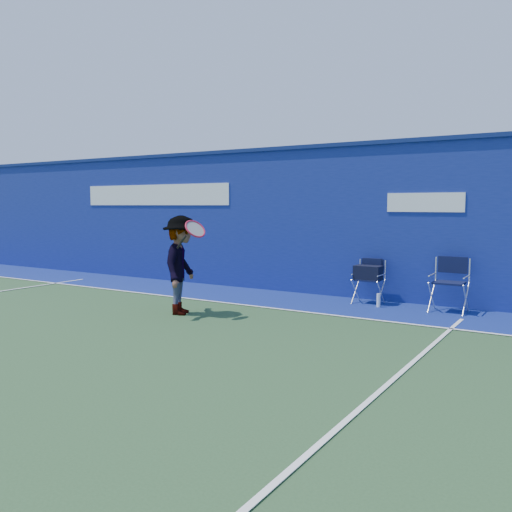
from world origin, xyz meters
The scene contains 8 objects.
ground centered at (0.00, 0.00, 0.00)m, with size 80.00×80.00×0.00m, color #294826.
stadium_wall centered at (0.00, 5.20, 1.55)m, with size 24.00×0.50×3.08m.
out_of_bounds_strip centered at (0.00, 4.10, 0.00)m, with size 24.00×1.80×0.01m, color navy.
court_lines centered at (0.00, 0.60, 0.01)m, with size 24.00×12.00×0.01m.
directors_chair_left centered at (2.69, 4.60, 0.36)m, with size 0.50×0.46×0.84m.
directors_chair_right centered at (4.17, 4.53, 0.30)m, with size 0.57×0.51×0.95m.
water_bottle centered at (2.99, 4.33, 0.13)m, with size 0.07×0.07×0.25m, color white.
tennis_player centered at (0.33, 1.99, 0.84)m, with size 1.08×1.24×1.68m.
Camera 1 is at (6.20, -5.09, 1.85)m, focal length 38.00 mm.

